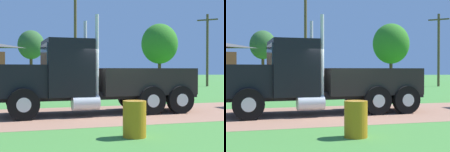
{
  "view_description": "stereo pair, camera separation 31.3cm",
  "coord_description": "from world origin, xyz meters",
  "views": [
    {
      "loc": [
        -3.95,
        -12.79,
        1.72
      ],
      "look_at": [
        0.25,
        0.72,
        1.48
      ],
      "focal_mm": 54.92,
      "sensor_mm": 36.0,
      "label": 1
    },
    {
      "loc": [
        -3.65,
        -12.88,
        1.72
      ],
      "look_at": [
        0.25,
        0.72,
        1.48
      ],
      "focal_mm": 54.92,
      "sensor_mm": 36.0,
      "label": 2
    }
  ],
  "objects": [
    {
      "name": "utility_pole_near",
      "position": [
        2.12,
        18.01,
        4.88
      ],
      "size": [
        1.92,
        1.32,
        9.23
      ],
      "color": "brown",
      "rests_on": "ground_plane"
    },
    {
      "name": "steel_barrel",
      "position": [
        -0.8,
        -4.61,
        0.47
      ],
      "size": [
        0.6,
        0.6,
        0.94
      ],
      "primitive_type": "cylinder",
      "color": "#B27214",
      "rests_on": "ground_plane"
    },
    {
      "name": "dirt_track",
      "position": [
        0.0,
        0.0,
        0.0
      ],
      "size": [
        120.0,
        5.78,
        0.01
      ],
      "primitive_type": "cube",
      "color": "#A07058",
      "rests_on": "ground_plane"
    },
    {
      "name": "tree_right",
      "position": [
        16.38,
        30.47,
        5.36
      ],
      "size": [
        5.03,
        5.03,
        8.15
      ],
      "color": "#513823",
      "rests_on": "ground_plane"
    },
    {
      "name": "utility_pole_far",
      "position": [
        16.7,
        19.21,
        4.11
      ],
      "size": [
        1.65,
        1.66,
        7.72
      ],
      "color": "brown",
      "rests_on": "ground_plane"
    },
    {
      "name": "ground_plane",
      "position": [
        0.0,
        0.0,
        0.0
      ],
      "size": [
        200.0,
        200.0,
        0.0
      ],
      "primitive_type": "plane",
      "color": "#458437"
    },
    {
      "name": "truck_foreground_white",
      "position": [
        -0.62,
        0.39,
        1.31
      ],
      "size": [
        8.27,
        2.75,
        3.79
      ],
      "color": "black",
      "rests_on": "ground_plane"
    },
    {
      "name": "tree_mid",
      "position": [
        -0.38,
        38.95,
        5.43
      ],
      "size": [
        3.87,
        3.87,
        7.6
      ],
      "color": "#513823",
      "rests_on": "ground_plane"
    }
  ]
}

